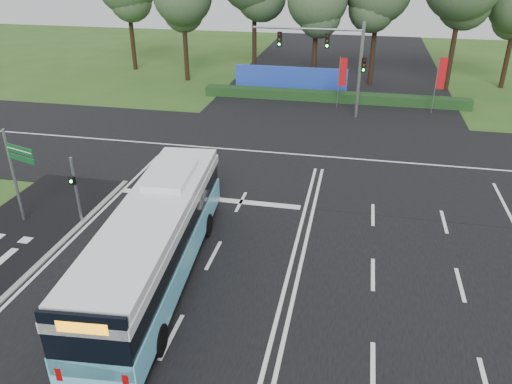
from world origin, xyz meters
TOP-DOWN VIEW (x-y plane):
  - ground at (0.00, 0.00)m, footprint 120.00×120.00m
  - road_main at (0.00, 0.00)m, footprint 20.00×120.00m
  - road_cross at (0.00, 12.00)m, footprint 120.00×14.00m
  - kerb_strip at (-10.10, -3.00)m, footprint 0.25×18.00m
  - city_bus at (-4.92, -2.00)m, footprint 3.59×12.37m
  - pedestrian_signal at (-10.20, 1.40)m, footprint 0.30×0.41m
  - street_sign at (-12.65, 0.93)m, footprint 1.72×0.64m
  - banner_flag_mid at (0.65, 22.63)m, footprint 0.61×0.13m
  - banner_flag_right at (7.98, 22.72)m, footprint 0.65×0.13m
  - traffic_light_gantry at (0.21, 20.50)m, footprint 8.41×0.28m
  - hedge at (0.00, 24.50)m, footprint 22.00×1.20m
  - blue_hoarding at (-4.00, 27.00)m, footprint 10.00×0.30m

SIDE VIEW (x-z plane):
  - ground at x=0.00m, z-range 0.00..0.00m
  - road_main at x=0.00m, z-range 0.00..0.04m
  - road_cross at x=0.00m, z-range 0.00..0.05m
  - kerb_strip at x=-10.10m, z-range 0.00..0.12m
  - hedge at x=0.00m, z-range 0.00..0.80m
  - blue_hoarding at x=-4.00m, z-range 0.00..2.20m
  - city_bus at x=-4.92m, z-range 0.01..3.51m
  - pedestrian_signal at x=-10.20m, z-range 0.16..3.49m
  - banner_flag_mid at x=0.65m, z-range 0.64..4.75m
  - street_sign at x=-12.65m, z-range 0.55..5.15m
  - banner_flag_right at x=7.98m, z-range 0.68..5.12m
  - traffic_light_gantry at x=0.21m, z-range 1.16..8.16m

